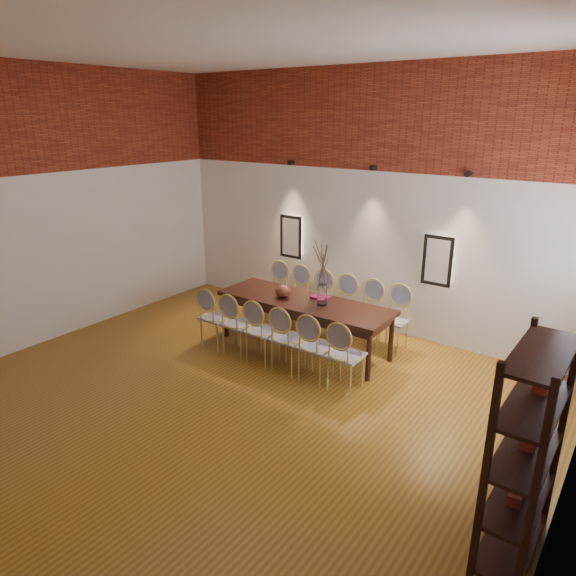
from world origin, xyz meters
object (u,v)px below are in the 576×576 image
Objects in this scene: chair_near_d at (289,338)px; shelving_rack at (525,453)px; chair_far_a at (273,292)px; book at (321,297)px; chair_far_c at (317,302)px; chair_near_f at (346,355)px; bowl at (283,291)px; chair_near_a at (216,317)px; chair_near_e at (316,346)px; chair_far_e at (366,314)px; chair_far_d at (341,308)px; chair_near_c at (263,331)px; chair_far_f at (393,320)px; vase at (322,295)px; chair_near_b at (239,324)px; dining_table at (304,324)px; chair_far_b at (295,297)px.

chair_near_d is 3.54m from shelving_rack.
chair_far_a is 3.62× the size of book.
chair_near_f is at bearing 133.05° from chair_far_c.
bowl is 0.56m from book.
shelving_rack reaches higher than chair_near_a.
chair_near_f is (0.44, 0.01, 0.00)m from chair_near_e.
chair_far_a is at bearing 90.00° from chair_near_a.
chair_far_e is (0.87, 0.01, 0.00)m from chair_far_c.
chair_far_d is at bearing -180.00° from chair_far_c.
chair_near_c is 1.00× the size of chair_near_f.
book is 0.14× the size of shelving_rack.
chair_far_e is at bearing 90.00° from chair_near_e.
chair_far_c is at bearing 107.29° from chair_near_d.
chair_near_c and chair_far_f have the same top height.
chair_far_c is 1.00× the size of chair_far_f.
chair_far_a is at bearing 153.98° from vase.
chair_near_a is 1.65m from chair_far_c.
bowl is (-1.44, 0.63, 0.37)m from chair_near_f.
chair_near_b is 1.00× the size of chair_near_c.
chair_far_c reaches higher than bowl.
book reaches higher than dining_table.
chair_near_b is 1.26m from vase.
chair_near_d and chair_far_d have the same top height.
chair_near_a is at bearing -152.57° from vase.
chair_near_b is 1.00× the size of chair_near_e.
bowl is at bearing -151.07° from book.
chair_near_e is at bearing 107.29° from chair_far_d.
chair_far_c is (-0.23, 0.70, 0.09)m from dining_table.
dining_table is at bearing 147.29° from chair_far_a.
chair_far_b is (0.44, 0.01, 0.00)m from chair_far_a.
chair_near_a reaches higher than book.
vase is (0.95, 0.71, 0.43)m from chair_near_b.
dining_table is at bearing 46.95° from chair_far_e.
chair_near_f is (1.75, 0.02, 0.00)m from chair_near_b.
chair_far_e is at bearing 44.51° from book.
chair_far_e is (0.42, 1.41, 0.00)m from chair_near_d.
chair_far_a is 0.87m from chair_far_c.
vase is at bearing 126.53° from chair_far_c.
chair_near_d is (0.44, 0.01, 0.00)m from chair_near_c.
chair_near_b is 0.81m from bowl.
chair_near_f is (1.10, -0.69, 0.09)m from dining_table.
bowl is 0.13× the size of shelving_rack.
dining_table is 0.96m from chair_far_e.
book is at bearing 126.86° from chair_far_c.
chair_near_c is 1.31m from chair_near_f.
chair_far_a is at bearing 135.54° from bowl.
dining_table is at bearing 46.95° from chair_near_b.
chair_far_e is (0.44, 0.01, 0.00)m from chair_far_d.
book is (-0.52, 0.91, 0.30)m from chair_near_e.
chair_near_b is 4.34m from shelving_rack.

